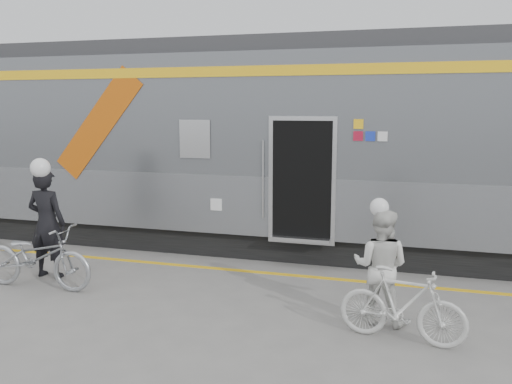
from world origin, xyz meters
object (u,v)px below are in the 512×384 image
at_px(man, 47,223).
at_px(woman, 381,266).
at_px(bicycle_right, 402,305).
at_px(bicycle_left, 37,257).

relative_size(man, woman, 1.20).
xyz_separation_m(woman, bicycle_right, (0.30, -0.55, -0.30)).
xyz_separation_m(bicycle_left, bicycle_right, (5.57, -0.42, -0.04)).
height_order(woman, bicycle_right, woman).
distance_m(bicycle_left, bicycle_right, 5.58).
bearing_deg(woman, man, 4.91).
xyz_separation_m(man, bicycle_right, (5.77, -0.97, -0.46)).
relative_size(man, bicycle_right, 1.19).
bearing_deg(bicycle_left, woman, -89.73).
relative_size(man, bicycle_left, 0.95).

